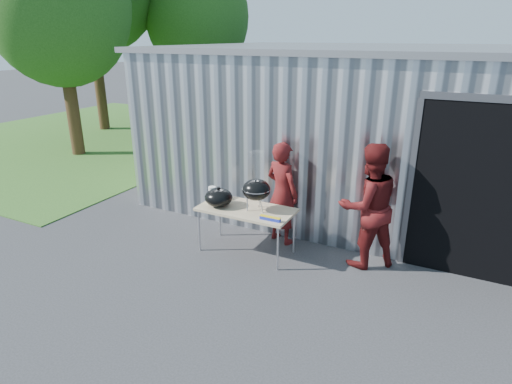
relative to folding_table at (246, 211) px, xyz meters
The scene contains 13 objects.
ground 1.18m from the folding_table, 76.18° to the right, with size 80.00×80.00×0.00m, color #2E2E30.
building 3.94m from the folding_table, 72.78° to the left, with size 8.20×6.20×3.10m.
grass_patch 10.17m from the folding_table, 149.89° to the left, with size 10.00×12.00×0.02m, color #2D591E.
tree_left 8.60m from the folding_table, 156.99° to the left, with size 3.80×3.80×6.29m.
tree_far 10.73m from the folding_table, 127.81° to the left, with size 3.63×3.63×6.02m.
folding_table is the anchor object (origin of this frame).
kettle_grill 0.49m from the folding_table, ahead, with size 0.44×0.44×0.94m.
grill_lid 0.49m from the folding_table, 167.20° to the right, with size 0.44×0.44×0.32m.
paper_towels 0.62m from the folding_table, behind, with size 0.12×0.12×0.28m, color white.
white_tub 0.60m from the folding_table, 157.38° to the left, with size 0.20×0.15×0.10m, color white.
foil_box 0.59m from the folding_table, 25.27° to the right, with size 0.32×0.05×0.06m.
person_cook 0.72m from the folding_table, 61.11° to the left, with size 0.63×0.41×1.72m, color #581213.
person_bystander 1.86m from the folding_table, 14.91° to the left, with size 0.92×0.72×1.89m, color #581213.
Camera 1 is at (2.72, -4.54, 3.30)m, focal length 30.00 mm.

